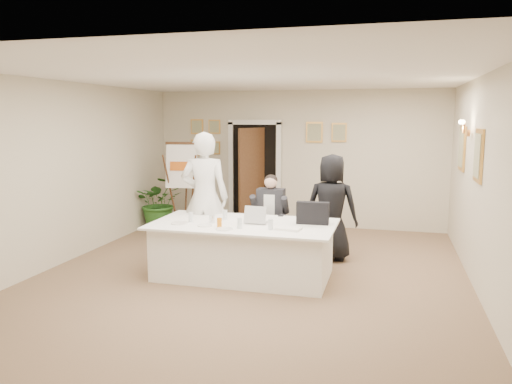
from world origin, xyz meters
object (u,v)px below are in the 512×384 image
object	(u,v)px
oj_glass	(219,223)
conference_table	(243,249)
seated_man	(270,216)
laptop	(257,213)
flip_chart	(183,191)
laptop_bag	(313,213)
standing_man	(205,197)
standing_woman	(331,207)
paper_stack	(289,229)
steel_jug	(212,219)
potted_palm	(160,202)

from	to	relation	value
oj_glass	conference_table	bearing A→B (deg)	57.31
seated_man	laptop	size ratio (longest dim) A/B	4.01
flip_chart	laptop_bag	xyz separation A→B (m)	(2.91, -2.24, 0.13)
flip_chart	laptop	distance (m)	3.19
standing_man	standing_woman	distance (m)	2.00
paper_stack	steel_jug	xyz separation A→B (m)	(-1.13, 0.14, 0.04)
flip_chart	standing_man	world-z (taller)	standing_man
potted_palm	oj_glass	world-z (taller)	potted_palm
laptop_bag	paper_stack	xyz separation A→B (m)	(-0.25, -0.44, -0.14)
laptop	conference_table	bearing A→B (deg)	-155.67
conference_table	steel_jug	size ratio (longest dim) A/B	23.34
laptop	oj_glass	distance (m)	0.60
standing_man	steel_jug	bearing A→B (deg)	107.96
conference_table	laptop_bag	world-z (taller)	laptop_bag
standing_woman	potted_palm	size ratio (longest dim) A/B	1.57
seated_man	potted_palm	bearing A→B (deg)	156.60
laptop_bag	steel_jug	world-z (taller)	laptop_bag
conference_table	paper_stack	xyz separation A→B (m)	(0.70, -0.25, 0.40)
standing_man	potted_palm	world-z (taller)	standing_man
standing_man	oj_glass	size ratio (longest dim) A/B	15.62
standing_man	oj_glass	bearing A→B (deg)	110.78
seated_man	flip_chart	bearing A→B (deg)	152.94
steel_jug	standing_woman	bearing A→B (deg)	40.89
laptop_bag	oj_glass	distance (m)	1.30
laptop_bag	steel_jug	size ratio (longest dim) A/B	4.06
seated_man	steel_jug	size ratio (longest dim) A/B	12.45
steel_jug	conference_table	bearing A→B (deg)	14.10
flip_chart	standing_woman	distance (m)	3.29
conference_table	oj_glass	size ratio (longest dim) A/B	19.75
standing_man	laptop_bag	bearing A→B (deg)	156.81
standing_woman	steel_jug	xyz separation A→B (m)	(-1.52, -1.32, -0.01)
flip_chart	standing_man	bearing A→B (deg)	-57.78
conference_table	flip_chart	bearing A→B (deg)	128.94
seated_man	paper_stack	bearing A→B (deg)	-59.21
conference_table	laptop_bag	xyz separation A→B (m)	(0.95, 0.19, 0.54)
standing_man	laptop	size ratio (longest dim) A/B	5.95
laptop_bag	flip_chart	bearing A→B (deg)	140.59
standing_woman	conference_table	bearing A→B (deg)	52.46
laptop	steel_jug	distance (m)	0.64
laptop	paper_stack	xyz separation A→B (m)	(0.52, -0.32, -0.12)
standing_man	paper_stack	xyz separation A→B (m)	(1.50, -0.83, -0.22)
standing_woman	laptop_bag	xyz separation A→B (m)	(-0.14, -1.02, 0.09)
oj_glass	standing_woman	bearing A→B (deg)	49.84
flip_chart	laptop	size ratio (longest dim) A/B	5.09
laptop	standing_woman	bearing A→B (deg)	54.44
flip_chart	laptop_bag	distance (m)	3.68
conference_table	paper_stack	bearing A→B (deg)	-19.63
standing_man	potted_palm	distance (m)	2.70
flip_chart	potted_palm	bearing A→B (deg)	165.12
conference_table	standing_man	distance (m)	1.17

